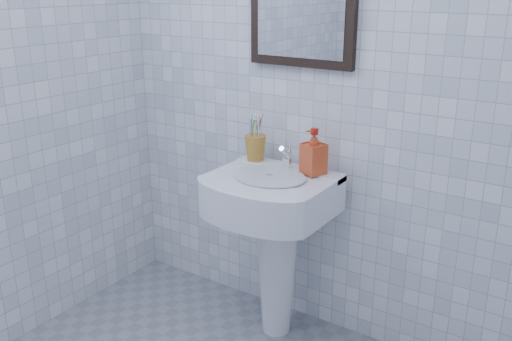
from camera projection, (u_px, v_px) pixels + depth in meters
The scene contains 5 objects.
wall_back at pixel (329, 66), 2.43m from camera, with size 2.20×0.02×2.50m, color white.
washbasin at pixel (275, 228), 2.56m from camera, with size 0.53×0.38×0.81m.
faucet at pixel (287, 158), 2.53m from camera, with size 0.05×0.10×0.11m.
toothbrush_cup at pixel (255, 148), 2.64m from camera, with size 0.10×0.10×0.12m, color #B9802A, non-canonical shape.
soap_dispenser at pixel (314, 151), 2.44m from camera, with size 0.09×0.09×0.20m, color #BB3212.
Camera 1 is at (1.10, -1.00, 1.61)m, focal length 40.00 mm.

